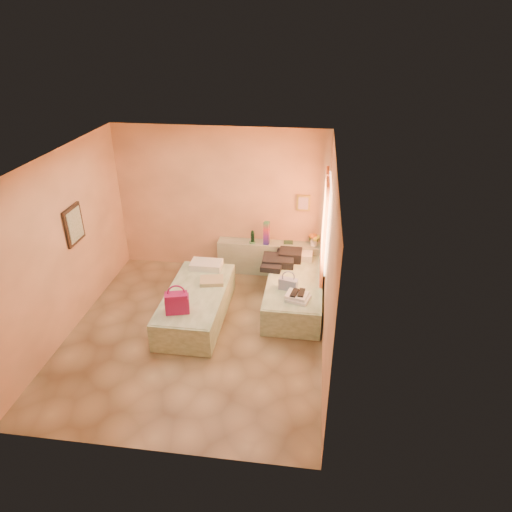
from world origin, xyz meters
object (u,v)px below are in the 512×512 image
Objects in this scene: bed_right at (294,292)px; magenta_handbag at (177,302)px; headboard_ledge at (271,258)px; water_bottle at (253,237)px; flower_vase at (314,238)px; blue_handbag at (288,284)px; towel_stack at (298,297)px; bed_left at (196,304)px; green_book at (288,242)px.

magenta_handbag reaches higher than bed_right.
headboard_ledge is 8.32× the size of water_bottle.
blue_handbag is (-0.38, -1.39, -0.20)m from flower_vase.
magenta_handbag is 1.84m from blue_handbag.
towel_stack is (0.08, -0.63, 0.30)m from bed_right.
bed_right is at bearing -105.10° from flower_vase.
bed_left is at bearing -122.79° from headboard_ledge.
blue_handbag is (0.43, -1.39, 0.27)m from headboard_ledge.
blue_handbag reaches higher than towel_stack.
headboard_ledge is 1.18m from bed_right.
flower_vase is at bearing 87.21° from blue_handbag.
bed_right is 2.14m from magenta_handbag.
flower_vase reaches higher than headboard_ledge.
bed_left is 1.56m from blue_handbag.
headboard_ledge is 0.48m from green_book.
water_bottle is 0.69m from green_book.
flower_vase is (1.88, 1.67, 0.54)m from bed_left.
bed_left is 11.36× the size of green_book.
magenta_handbag reaches higher than bed_left.
blue_handbag is at bearing 121.08° from towel_stack.
blue_handbag is at bearing -72.81° from headboard_ledge.
towel_stack is at bearing -82.14° from bed_right.
magenta_handbag is at bearing -139.28° from blue_handbag.
headboard_ledge is 1.02× the size of bed_right.
water_bottle is at bearing -171.21° from headboard_ledge.
bed_left is at bearing -158.75° from bed_right.
green_book is 0.62× the size of flower_vase.
green_book is 2.75m from magenta_handbag.
headboard_ledge is at bearing -177.61° from green_book.
bed_right is 6.66× the size of blue_handbag.
green_book is at bearing 6.21° from headboard_ledge.
water_bottle is 2.36m from magenta_handbag.
headboard_ledge is at bearing 119.73° from blue_handbag.
towel_stack is at bearing -96.78° from flower_vase.
water_bottle reaches higher than headboard_ledge.
bed_left is 6.66× the size of blue_handbag.
green_book is 1.75m from towel_stack.
headboard_ledge is at bearing -179.45° from flower_vase.
water_bottle reaches higher than blue_handbag.
headboard_ledge is 1.02× the size of bed_left.
flower_vase is 0.79× the size of magenta_handbag.
bed_left is at bearing -138.42° from flower_vase.
flower_vase is at bearing 0.55° from headboard_ledge.
headboard_ledge is 0.94m from flower_vase.
green_book is 0.50m from flower_vase.
blue_handbag is at bearing -89.87° from green_book.
flower_vase is at bearing 33.42° from magenta_handbag.
blue_handbag reaches higher than bed_right.
water_bottle is 0.87× the size of flower_vase.
flower_vase reaches higher than water_bottle.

